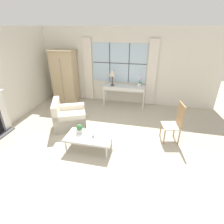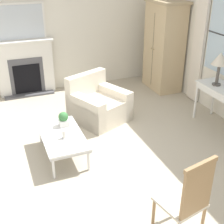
% 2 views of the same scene
% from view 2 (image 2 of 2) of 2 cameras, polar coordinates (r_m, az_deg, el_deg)
% --- Properties ---
extents(ground_plane, '(14.00, 14.00, 0.00)m').
position_cam_2_polar(ground_plane, '(4.96, -6.21, -8.26)').
color(ground_plane, '#B2A893').
extents(wall_left, '(0.06, 7.20, 2.80)m').
position_cam_2_polar(wall_left, '(7.31, -8.85, 15.03)').
color(wall_left, silver).
rests_on(wall_left, ground_plane).
extents(fireplace, '(0.34, 1.29, 1.98)m').
position_cam_2_polar(fireplace, '(7.22, -15.59, 8.36)').
color(fireplace, '#515156').
rests_on(fireplace, ground_plane).
extents(armoire, '(0.99, 0.62, 2.00)m').
position_cam_2_polar(armoire, '(7.31, 9.49, 11.81)').
color(armoire, tan).
rests_on(armoire, ground_plane).
extents(table_lamp, '(0.29, 0.29, 0.60)m').
position_cam_2_polar(table_lamp, '(5.74, 19.17, 8.96)').
color(table_lamp, '#4C4742').
rests_on(table_lamp, console_table).
extents(armchair_upholstered, '(1.20, 1.19, 0.84)m').
position_cam_2_polar(armchair_upholstered, '(5.93, -2.51, 1.15)').
color(armchair_upholstered, beige).
rests_on(armchair_upholstered, ground_plane).
extents(side_chair_wooden, '(0.52, 0.52, 1.08)m').
position_cam_2_polar(side_chair_wooden, '(3.42, 13.82, -14.88)').
color(side_chair_wooden, beige).
rests_on(side_chair_wooden, ground_plane).
extents(coffee_table, '(1.13, 0.61, 0.38)m').
position_cam_2_polar(coffee_table, '(4.86, -9.10, -4.51)').
color(coffee_table, silver).
rests_on(coffee_table, ground_plane).
extents(potted_plant_small, '(0.16, 0.16, 0.24)m').
position_cam_2_polar(potted_plant_small, '(5.03, -8.85, -1.27)').
color(potted_plant_small, white).
rests_on(potted_plant_small, coffee_table).
extents(pillar_candle, '(0.09, 0.09, 0.14)m').
position_cam_2_polar(pillar_candle, '(4.71, -8.72, -4.15)').
color(pillar_candle, silver).
rests_on(pillar_candle, coffee_table).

